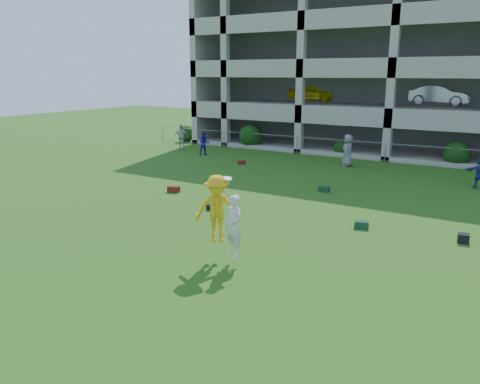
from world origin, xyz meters
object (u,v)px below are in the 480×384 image
Objects in this scene: bystander_a at (204,144)px; bystander_b at (181,137)px; bystander_c at (348,150)px; frisbee_contest at (220,212)px; crate_d at (463,238)px; parking_garage at (420,64)px.

bystander_a is 3.19m from bystander_b.
frisbee_contest reaches higher than bystander_c.
crate_d is 23.51m from parking_garage.
bystander_b is at bearing 131.13° from frisbee_contest.
frisbee_contest reaches higher than bystander_b.
crate_d is (19.92, -10.63, -0.76)m from bystander_b.
bystander_b is at bearing -140.93° from parking_garage.
parking_garage is at bearing 105.14° from crate_d.
bystander_a is 17.55m from parking_garage.
parking_garage is at bearing 20.71° from bystander_b.
bystander_c is (12.44, -0.01, 0.04)m from bystander_b.
parking_garage is at bearing 163.21° from bystander_c.
frisbee_contest reaches higher than crate_d.
bystander_a is at bearing 151.09° from crate_d.
bystander_b is at bearing -99.11° from bystander_c.
bystander_c reaches higher than bystander_a.
frisbee_contest is (1.49, -15.95, 0.54)m from bystander_c.
bystander_a is at bearing -41.39° from bystander_b.
bystander_c reaches higher than crate_d.
parking_garage is (11.04, 12.60, 5.22)m from bystander_a.
bystander_c is 0.06× the size of parking_garage.
frisbee_contest is at bearing -3.73° from bystander_c.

